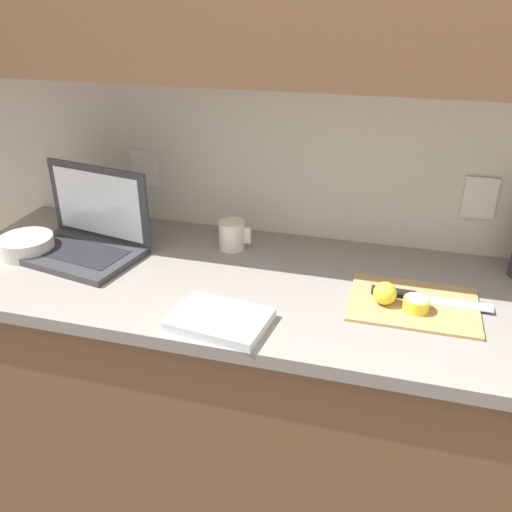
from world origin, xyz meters
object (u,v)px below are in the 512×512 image
object	(u,v)px
measuring_cup	(232,235)
cutting_board	(413,304)
knife	(410,295)
lemon_half_cut	(416,304)
laptop	(87,233)
bowl_white	(27,246)
lemon_whole_beside	(385,293)

from	to	relation	value
measuring_cup	cutting_board	bearing A→B (deg)	-19.87
knife	lemon_half_cut	bearing A→B (deg)	-73.25
laptop	knife	world-z (taller)	laptop
laptop	bowl_white	xyz separation A→B (m)	(-0.17, -0.06, -0.03)
cutting_board	lemon_half_cut	distance (m)	0.04
cutting_board	bowl_white	distance (m)	1.11
lemon_half_cut	lemon_whole_beside	distance (m)	0.08
lemon_half_cut	cutting_board	bearing A→B (deg)	98.55
cutting_board	measuring_cup	distance (m)	0.57
laptop	lemon_half_cut	world-z (taller)	laptop
knife	measuring_cup	size ratio (longest dim) A/B	2.97
cutting_board	lemon_whole_beside	distance (m)	0.08
bowl_white	cutting_board	bearing A→B (deg)	0.38
lemon_whole_beside	bowl_white	world-z (taller)	lemon_whole_beside
laptop	measuring_cup	world-z (taller)	laptop
laptop	lemon_whole_beside	size ratio (longest dim) A/B	6.77
cutting_board	lemon_half_cut	size ratio (longest dim) A/B	4.97
measuring_cup	bowl_white	world-z (taller)	measuring_cup
lemon_whole_beside	measuring_cup	distance (m)	0.51
laptop	measuring_cup	xyz separation A→B (m)	(0.41, 0.14, -0.02)
measuring_cup	lemon_whole_beside	bearing A→B (deg)	-24.96
lemon_half_cut	bowl_white	distance (m)	1.11
lemon_half_cut	knife	bearing A→B (deg)	106.20
cutting_board	lemon_whole_beside	world-z (taller)	lemon_whole_beside
laptop	bowl_white	distance (m)	0.18
cutting_board	lemon_whole_beside	bearing A→B (deg)	-162.45
laptop	knife	bearing A→B (deg)	8.63
laptop	lemon_half_cut	bearing A→B (deg)	5.42
knife	lemon_half_cut	world-z (taller)	lemon_half_cut
lemon_half_cut	measuring_cup	distance (m)	0.59
lemon_half_cut	measuring_cup	world-z (taller)	measuring_cup
lemon_half_cut	bowl_white	size ratio (longest dim) A/B	0.40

